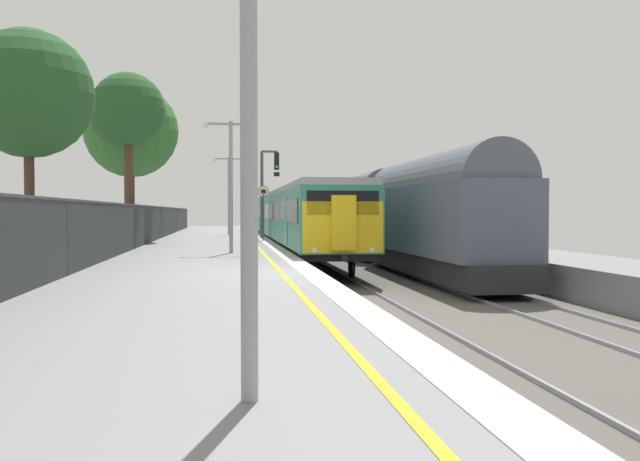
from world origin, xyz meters
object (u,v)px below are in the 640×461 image
signal_gantry (267,184)px  background_tree_left (125,113)px  speed_limit_sign (263,206)px  platform_lamp_near (249,7)px  commuter_train_at_platform (286,216)px  platform_lamp_mid (231,174)px  freight_train_adjacent_track (361,212)px  platform_lamp_far (229,189)px  background_tree_right (130,133)px  background_tree_centre (28,97)px

signal_gantry → background_tree_left: background_tree_left is taller
speed_limit_sign → platform_lamp_near: size_ratio=0.55×
commuter_train_at_platform → platform_lamp_mid: size_ratio=8.82×
freight_train_adjacent_track → platform_lamp_mid: bearing=-119.8°
platform_lamp_far → background_tree_right: size_ratio=0.63×
platform_lamp_near → platform_lamp_mid: platform_lamp_near is taller
platform_lamp_mid → freight_train_adjacent_track: bearing=60.2°
commuter_train_at_platform → speed_limit_sign: speed_limit_sign is taller
background_tree_centre → background_tree_right: bearing=87.3°
commuter_train_at_platform → speed_limit_sign: size_ratio=14.80×
signal_gantry → speed_limit_sign: bearing=-96.3°
freight_train_adjacent_track → background_tree_centre: (-13.41, -18.06, 3.31)m
freight_train_adjacent_track → speed_limit_sign: (-5.85, -3.01, 0.33)m
signal_gantry → background_tree_right: background_tree_right is taller
background_tree_left → platform_lamp_far: bearing=70.7°
speed_limit_sign → platform_lamp_mid: platform_lamp_mid is taller
commuter_train_at_platform → freight_train_adjacent_track: (4.00, -4.51, 0.25)m
signal_gantry → commuter_train_at_platform: bearing=70.6°
commuter_train_at_platform → background_tree_centre: bearing=-112.6°
background_tree_centre → speed_limit_sign: bearing=63.3°
speed_limit_sign → platform_lamp_mid: (-1.77, -10.29, 1.08)m
background_tree_left → background_tree_centre: bearing=-95.8°
signal_gantry → background_tree_right: (-7.22, -3.07, 2.41)m
speed_limit_sign → platform_lamp_near: (-1.77, -29.92, 1.31)m
platform_lamp_far → platform_lamp_near: bearing=-90.0°
platform_lamp_near → background_tree_left: 26.48m
freight_train_adjacent_track → platform_lamp_near: platform_lamp_near is taller
commuter_train_at_platform → background_tree_right: (-8.69, -7.26, 4.30)m
platform_lamp_far → commuter_train_at_platform: bearing=-26.9°
speed_limit_sign → signal_gantry: bearing=83.7°
commuter_train_at_platform → signal_gantry: size_ratio=8.50×
platform_lamp_mid → background_tree_right: background_tree_right is taller
commuter_train_at_platform → freight_train_adjacent_track: freight_train_adjacent_track is taller
background_tree_right → platform_lamp_near: bearing=-80.4°
background_tree_left → platform_lamp_mid: bearing=-53.3°
platform_lamp_mid → platform_lamp_far: size_ratio=0.95×
commuter_train_at_platform → platform_lamp_far: bearing=153.1°
signal_gantry → background_tree_centre: (-7.93, -18.38, 1.67)m
background_tree_left → platform_lamp_near: bearing=-79.8°
commuter_train_at_platform → platform_lamp_near: (-3.61, -37.45, 1.88)m
commuter_train_at_platform → background_tree_right: background_tree_right is taller
commuter_train_at_platform → platform_lamp_near: platform_lamp_near is taller
speed_limit_sign → freight_train_adjacent_track: bearing=27.2°
freight_train_adjacent_track → platform_lamp_mid: size_ratio=8.53×
commuter_train_at_platform → platform_lamp_far: size_ratio=8.37×
commuter_train_at_platform → background_tree_centre: size_ratio=6.36×
signal_gantry → background_tree_centre: bearing=-113.3°
background_tree_left → background_tree_right: (-0.41, 4.28, -0.43)m
platform_lamp_mid → background_tree_centre: 7.74m
commuter_train_at_platform → background_tree_left: background_tree_left is taller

